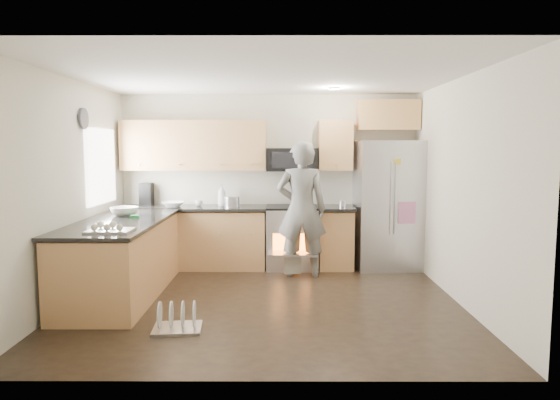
{
  "coord_description": "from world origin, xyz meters",
  "views": [
    {
      "loc": [
        0.19,
        -5.68,
        1.8
      ],
      "look_at": [
        0.17,
        0.5,
        1.15
      ],
      "focal_mm": 32.0,
      "sensor_mm": 36.0,
      "label": 1
    }
  ],
  "objects_px": {
    "stove_range": "(292,223)",
    "person": "(302,209)",
    "dish_rack": "(177,322)",
    "refrigerator": "(387,205)"
  },
  "relations": [
    {
      "from": "stove_range",
      "to": "person",
      "type": "relative_size",
      "value": 0.95
    },
    {
      "from": "person",
      "to": "dish_rack",
      "type": "relative_size",
      "value": 3.77
    },
    {
      "from": "stove_range",
      "to": "refrigerator",
      "type": "height_order",
      "value": "refrigerator"
    },
    {
      "from": "refrigerator",
      "to": "person",
      "type": "height_order",
      "value": "refrigerator"
    },
    {
      "from": "stove_range",
      "to": "dish_rack",
      "type": "distance_m",
      "value": 2.92
    },
    {
      "from": "person",
      "to": "dish_rack",
      "type": "height_order",
      "value": "person"
    },
    {
      "from": "refrigerator",
      "to": "dish_rack",
      "type": "relative_size",
      "value": 3.79
    },
    {
      "from": "dish_rack",
      "to": "refrigerator",
      "type": "bearing_deg",
      "value": 44.94
    },
    {
      "from": "stove_range",
      "to": "dish_rack",
      "type": "relative_size",
      "value": 3.57
    },
    {
      "from": "refrigerator",
      "to": "stove_range",
      "type": "bearing_deg",
      "value": 177.33
    }
  ]
}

